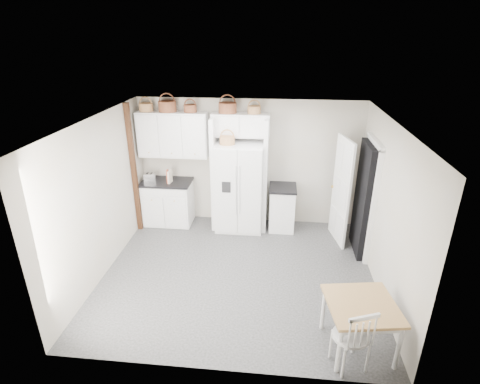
# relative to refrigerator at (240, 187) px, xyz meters

# --- Properties ---
(floor) EXTENTS (4.50, 4.50, 0.00)m
(floor) POSITION_rel_refrigerator_xyz_m (0.15, -1.66, -0.91)
(floor) COLOR #262627
(floor) RESTS_ON ground
(ceiling) EXTENTS (4.50, 4.50, 0.00)m
(ceiling) POSITION_rel_refrigerator_xyz_m (0.15, -1.66, 1.69)
(ceiling) COLOR white
(ceiling) RESTS_ON wall_back
(wall_back) EXTENTS (4.50, 0.00, 4.50)m
(wall_back) POSITION_rel_refrigerator_xyz_m (0.15, 0.34, 0.39)
(wall_back) COLOR #B2A68F
(wall_back) RESTS_ON floor
(wall_left) EXTENTS (0.00, 4.00, 4.00)m
(wall_left) POSITION_rel_refrigerator_xyz_m (-2.10, -1.66, 0.39)
(wall_left) COLOR #B2A68F
(wall_left) RESTS_ON floor
(wall_right) EXTENTS (0.00, 4.00, 4.00)m
(wall_right) POSITION_rel_refrigerator_xyz_m (2.40, -1.66, 0.39)
(wall_right) COLOR #B2A68F
(wall_right) RESTS_ON floor
(refrigerator) EXTENTS (0.94, 0.75, 1.81)m
(refrigerator) POSITION_rel_refrigerator_xyz_m (0.00, 0.00, 0.00)
(refrigerator) COLOR white
(refrigerator) RESTS_ON floor
(base_cab_left) EXTENTS (0.98, 0.62, 0.91)m
(base_cab_left) POSITION_rel_refrigerator_xyz_m (-1.52, 0.04, -0.45)
(base_cab_left) COLOR white
(base_cab_left) RESTS_ON floor
(base_cab_right) EXTENTS (0.50, 0.60, 0.88)m
(base_cab_right) POSITION_rel_refrigerator_xyz_m (0.87, 0.04, -0.46)
(base_cab_right) COLOR white
(base_cab_right) RESTS_ON floor
(dining_table) EXTENTS (0.96, 0.96, 0.70)m
(dining_table) POSITION_rel_refrigerator_xyz_m (1.85, -3.11, -0.56)
(dining_table) COLOR #A57C49
(dining_table) RESTS_ON floor
(windsor_chair) EXTENTS (0.57, 0.55, 0.93)m
(windsor_chair) POSITION_rel_refrigerator_xyz_m (1.69, -3.41, -0.44)
(windsor_chair) COLOR white
(windsor_chair) RESTS_ON floor
(counter_left) EXTENTS (1.02, 0.66, 0.04)m
(counter_left) POSITION_rel_refrigerator_xyz_m (-1.52, 0.04, 0.02)
(counter_left) COLOR black
(counter_left) RESTS_ON base_cab_left
(counter_right) EXTENTS (0.54, 0.64, 0.04)m
(counter_right) POSITION_rel_refrigerator_xyz_m (0.87, 0.04, -0.00)
(counter_right) COLOR black
(counter_right) RESTS_ON base_cab_right
(toaster) EXTENTS (0.26, 0.19, 0.16)m
(toaster) POSITION_rel_refrigerator_xyz_m (-1.87, 0.02, 0.12)
(toaster) COLOR silver
(toaster) RESTS_ON counter_left
(cookbook_red) EXTENTS (0.07, 0.17, 0.25)m
(cookbook_red) POSITION_rel_refrigerator_xyz_m (-1.47, -0.04, 0.17)
(cookbook_red) COLOR #AD3A20
(cookbook_red) RESTS_ON counter_left
(cookbook_cream) EXTENTS (0.06, 0.17, 0.26)m
(cookbook_cream) POSITION_rel_refrigerator_xyz_m (-1.42, -0.04, 0.17)
(cookbook_cream) COLOR beige
(cookbook_cream) RESTS_ON counter_left
(basket_upper_a) EXTENTS (0.27, 0.27, 0.16)m
(basket_upper_a) POSITION_rel_refrigerator_xyz_m (-1.85, 0.17, 1.52)
(basket_upper_a) COLOR olive
(basket_upper_a) RESTS_ON upper_cabinet
(basket_upper_b) EXTENTS (0.35, 0.35, 0.20)m
(basket_upper_b) POSITION_rel_refrigerator_xyz_m (-1.42, 0.17, 1.55)
(basket_upper_b) COLOR #5B2B1C
(basket_upper_b) RESTS_ON upper_cabinet
(basket_upper_c) EXTENTS (0.25, 0.25, 0.14)m
(basket_upper_c) POSITION_rel_refrigerator_xyz_m (-0.98, 0.17, 1.52)
(basket_upper_c) COLOR #5B2B1C
(basket_upper_c) RESTS_ON upper_cabinet
(basket_bridge_a) EXTENTS (0.35, 0.35, 0.19)m
(basket_bridge_a) POSITION_rel_refrigerator_xyz_m (-0.25, 0.17, 1.54)
(basket_bridge_a) COLOR #5B2B1C
(basket_bridge_a) RESTS_ON bridge_cabinet
(basket_bridge_b) EXTENTS (0.25, 0.25, 0.14)m
(basket_bridge_b) POSITION_rel_refrigerator_xyz_m (0.26, 0.17, 1.52)
(basket_bridge_b) COLOR olive
(basket_bridge_b) RESTS_ON bridge_cabinet
(basket_fridge_a) EXTENTS (0.29, 0.29, 0.15)m
(basket_fridge_a) POSITION_rel_refrigerator_xyz_m (-0.23, -0.10, 0.98)
(basket_fridge_a) COLOR olive
(basket_fridge_a) RESTS_ON refrigerator
(upper_cabinet) EXTENTS (1.40, 0.34, 0.90)m
(upper_cabinet) POSITION_rel_refrigerator_xyz_m (-1.35, 0.17, 0.99)
(upper_cabinet) COLOR white
(upper_cabinet) RESTS_ON wall_back
(bridge_cabinet) EXTENTS (1.12, 0.34, 0.45)m
(bridge_cabinet) POSITION_rel_refrigerator_xyz_m (0.00, 0.17, 1.22)
(bridge_cabinet) COLOR white
(bridge_cabinet) RESTS_ON wall_back
(fridge_panel_left) EXTENTS (0.08, 0.60, 2.30)m
(fridge_panel_left) POSITION_rel_refrigerator_xyz_m (-0.51, 0.04, 0.24)
(fridge_panel_left) COLOR white
(fridge_panel_left) RESTS_ON floor
(fridge_panel_right) EXTENTS (0.08, 0.60, 2.30)m
(fridge_panel_right) POSITION_rel_refrigerator_xyz_m (0.51, 0.04, 0.24)
(fridge_panel_right) COLOR white
(fridge_panel_right) RESTS_ON floor
(trim_post) EXTENTS (0.09, 0.09, 2.60)m
(trim_post) POSITION_rel_refrigerator_xyz_m (-2.05, -0.31, 0.39)
(trim_post) COLOR #3F1F0F
(trim_post) RESTS_ON floor
(doorway_void) EXTENTS (0.18, 0.85, 2.05)m
(doorway_void) POSITION_rel_refrigerator_xyz_m (2.31, -0.66, 0.12)
(doorway_void) COLOR black
(doorway_void) RESTS_ON floor
(door_slab) EXTENTS (0.21, 0.79, 2.05)m
(door_slab) POSITION_rel_refrigerator_xyz_m (1.95, -0.32, 0.12)
(door_slab) COLOR white
(door_slab) RESTS_ON floor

